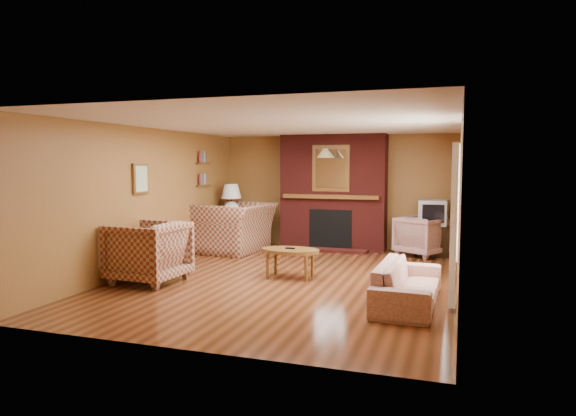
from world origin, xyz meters
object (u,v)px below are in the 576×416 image
(table_lamp, at_px, (231,199))
(crt_tv, at_px, (434,212))
(floral_sofa, at_px, (408,283))
(tv_stand, at_px, (433,240))
(plaid_loveseat, at_px, (235,227))
(floral_armchair, at_px, (422,236))
(side_table, at_px, (232,232))
(coffee_table, at_px, (290,252))
(fireplace, at_px, (333,193))
(plaid_armchair, at_px, (148,252))

(table_lamp, xyz_separation_m, crt_tv, (4.15, 0.34, -0.20))
(floral_sofa, xyz_separation_m, tv_stand, (0.15, 3.71, 0.04))
(plaid_loveseat, bearing_deg, tv_stand, 105.70)
(floral_sofa, height_order, floral_armchair, floral_armchair)
(plaid_loveseat, bearing_deg, side_table, -142.33)
(floral_sofa, relative_size, coffee_table, 1.96)
(floral_armchair, height_order, table_lamp, table_lamp)
(table_lamp, relative_size, tv_stand, 1.17)
(side_table, xyz_separation_m, tv_stand, (4.15, 0.35, -0.02))
(fireplace, height_order, plaid_loveseat, fireplace)
(side_table, bearing_deg, plaid_armchair, -87.44)
(floral_sofa, height_order, crt_tv, crt_tv)
(plaid_loveseat, bearing_deg, floral_armchair, 105.10)
(plaid_armchair, relative_size, table_lamp, 1.44)
(crt_tv, bearing_deg, coffee_table, -126.81)
(coffee_table, distance_m, table_lamp, 3.25)
(plaid_loveseat, relative_size, side_table, 2.32)
(side_table, xyz_separation_m, crt_tv, (4.15, 0.34, 0.52))
(plaid_armchair, xyz_separation_m, tv_stand, (4.00, 3.71, -0.16))
(tv_stand, bearing_deg, plaid_armchair, -142.95)
(plaid_loveseat, relative_size, coffee_table, 1.63)
(fireplace, height_order, crt_tv, fireplace)
(side_table, bearing_deg, table_lamp, -45.00)
(plaid_armchair, relative_size, side_table, 1.56)
(crt_tv, bearing_deg, plaid_armchair, -137.23)
(tv_stand, bearing_deg, coffee_table, -132.52)
(fireplace, bearing_deg, coffee_table, -89.98)
(plaid_loveseat, bearing_deg, fireplace, 121.51)
(coffee_table, bearing_deg, plaid_loveseat, 132.74)
(plaid_armchair, distance_m, tv_stand, 5.45)
(floral_sofa, bearing_deg, table_lamp, 51.60)
(table_lamp, bearing_deg, plaid_armchair, -87.44)
(table_lamp, distance_m, tv_stand, 4.23)
(coffee_table, bearing_deg, table_lamp, 131.29)
(coffee_table, relative_size, crt_tv, 1.66)
(fireplace, distance_m, crt_tv, 2.09)
(floral_sofa, xyz_separation_m, floral_armchair, (-0.05, 3.63, 0.12))
(plaid_armchair, distance_m, floral_armchair, 5.25)
(plaid_armchair, bearing_deg, floral_sofa, 93.47)
(fireplace, bearing_deg, table_lamp, -165.71)
(plaid_armchair, xyz_separation_m, side_table, (-0.15, 3.36, -0.14))
(floral_armchair, bearing_deg, crt_tv, -128.30)
(tv_stand, distance_m, crt_tv, 0.55)
(side_table, bearing_deg, fireplace, 14.29)
(floral_armchair, relative_size, crt_tv, 1.51)
(plaid_armchair, relative_size, tv_stand, 1.69)
(plaid_loveseat, bearing_deg, table_lamp, -142.33)
(plaid_loveseat, height_order, crt_tv, crt_tv)
(side_table, height_order, crt_tv, crt_tv)
(coffee_table, bearing_deg, floral_armchair, 55.27)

